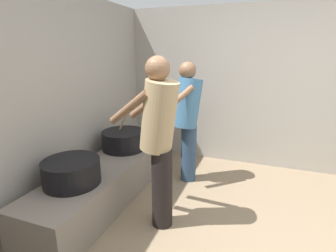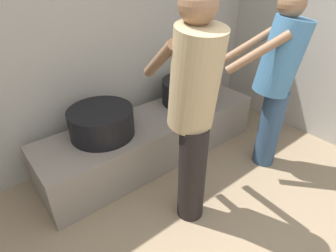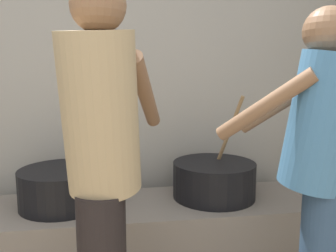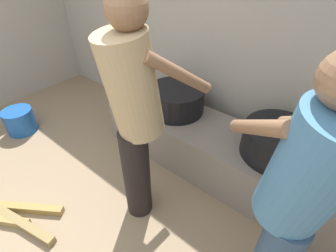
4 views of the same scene
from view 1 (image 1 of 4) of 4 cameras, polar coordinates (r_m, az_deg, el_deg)
name	(u,v)px [view 1 (image 1 of 4)]	position (r m, az deg, el deg)	size (l,w,h in m)	color
block_enclosure_rear	(17,109)	(2.78, -30.18, 3.28)	(4.81, 0.20, 2.30)	#9E998E
block_enclosure_right	(279,89)	(4.06, 23.20, 7.50)	(0.20, 4.85, 2.30)	#9E998E
hearth_ledge	(107,181)	(3.15, -13.19, -11.70)	(2.20, 0.60, 0.44)	slate
cooking_pot_main	(124,140)	(3.43, -9.68, -3.01)	(0.55, 0.55, 0.69)	black
cooking_pot_secondary	(72,172)	(2.68, -20.38, -9.39)	(0.54, 0.54, 0.24)	black
cook_in_blue_shirt	(187,116)	(3.28, 4.21, 2.22)	(0.69, 0.68, 1.55)	navy
cook_in_tan_shirt	(159,134)	(2.37, -2.04, -1.79)	(0.49, 0.73, 1.63)	black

